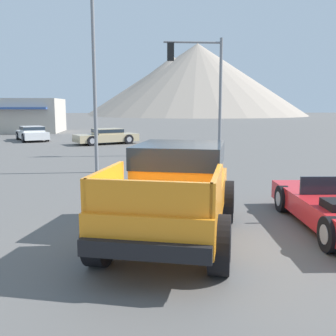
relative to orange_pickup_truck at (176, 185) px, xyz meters
The scene contains 7 objects.
ground_plane 1.11m from the orange_pickup_truck, 80.77° to the right, with size 320.00×320.00×0.00m, color #5B5956.
orange_pickup_truck is the anchor object (origin of this frame).
parked_car_white 25.05m from the orange_pickup_truck, 109.73° to the left, with size 3.39×4.79×1.12m.
parked_car_tan 20.33m from the orange_pickup_truck, 97.21° to the left, with size 4.67×3.40×1.08m.
traffic_light_main 13.88m from the orange_pickup_truck, 78.01° to the left, with size 3.12×0.38×6.15m.
street_lamp_post 9.00m from the orange_pickup_truck, 105.65° to the left, with size 0.90×0.24×7.50m.
distant_mountain_range 119.35m from the orange_pickup_truck, 94.71° to the left, with size 148.45×86.86×20.79m.
Camera 1 is at (-0.95, -7.30, 2.60)m, focal length 42.00 mm.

